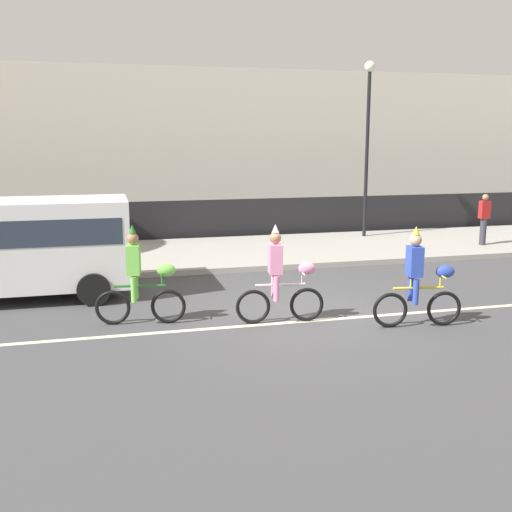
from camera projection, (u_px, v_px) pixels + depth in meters
The scene contains 11 objects.
ground_plane at pixel (303, 314), 12.13m from camera, with size 80.00×80.00×0.00m, color #424244.
road_centre_line at pixel (312, 321), 11.65m from camera, with size 36.00×0.14×0.01m, color beige.
sidewalk_curb at pixel (235, 252), 18.30m from camera, with size 60.00×5.00×0.15m, color #9E9B93.
fence_line at pixel (217, 220), 20.93m from camera, with size 40.00×0.08×1.40m, color black.
building_backdrop at pixel (241, 145), 29.31m from camera, with size 28.00×8.00×6.37m, color beige.
parade_cyclist_lime at pixel (140, 281), 11.32m from camera, with size 1.71×0.53×1.92m.
parade_cyclist_pink at pixel (281, 280), 11.40m from camera, with size 1.72×0.50×1.92m.
parade_cyclist_cobalt at pixel (419, 283), 11.16m from camera, with size 1.71×0.52×1.92m.
parked_van_white at pixel (15, 242), 13.06m from camera, with size 5.00×2.22×2.18m.
street_lamp_post at pixel (368, 123), 20.13m from camera, with size 0.36×0.36×5.86m.
pedestrian_onlooker at pixel (484, 218), 18.97m from camera, with size 0.32×0.20×1.62m.
Camera 1 is at (-3.81, -11.08, 3.50)m, focal length 42.00 mm.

